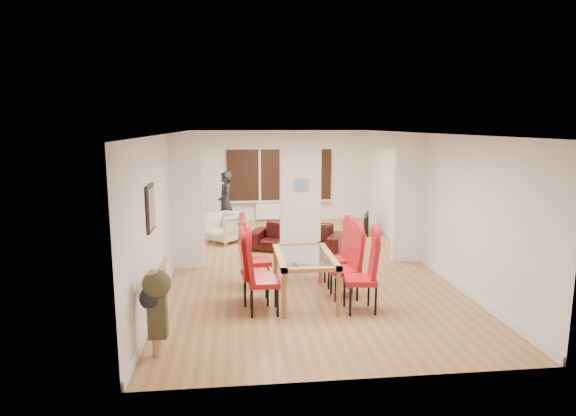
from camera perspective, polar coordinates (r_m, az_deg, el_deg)
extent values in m
cube|color=#A06E40|center=(9.77, 1.43, -6.57)|extent=(5.00, 9.00, 0.01)
cube|color=white|center=(9.49, 1.46, 0.98)|extent=(5.00, 0.18, 2.60)
cube|color=black|center=(13.84, -1.01, 4.64)|extent=(3.00, 0.08, 1.80)
cube|color=white|center=(13.96, -0.98, -0.29)|extent=(1.40, 0.08, 0.50)
sphere|color=orange|center=(12.70, 0.81, 7.10)|extent=(0.36, 0.36, 0.36)
cube|color=gray|center=(7.09, -15.97, 0.00)|extent=(0.04, 0.52, 0.67)
cube|color=#4C8CD8|center=(9.35, 1.55, 2.70)|extent=(0.30, 0.03, 0.25)
imported|color=black|center=(10.70, 0.99, -3.49)|extent=(2.16, 1.46, 0.59)
imported|color=beige|center=(11.55, -7.43, -2.30)|extent=(1.06, 1.06, 0.69)
imported|color=black|center=(12.34, -7.42, 0.62)|extent=(0.65, 0.50, 1.60)
imported|color=black|center=(12.52, 8.97, -1.79)|extent=(0.90, 0.35, 0.52)
cylinder|color=#143F19|center=(12.23, 1.21, -1.34)|extent=(0.07, 0.07, 0.27)
imported|color=black|center=(12.34, 0.86, -1.75)|extent=(0.22, 0.22, 0.05)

